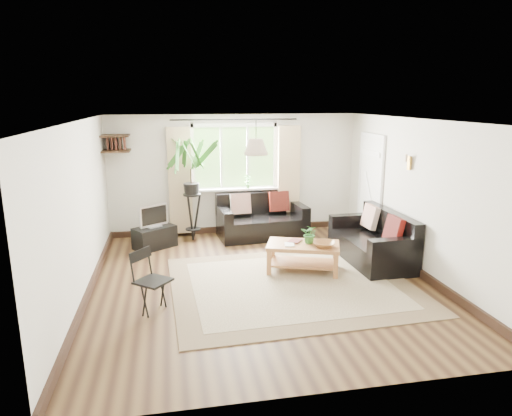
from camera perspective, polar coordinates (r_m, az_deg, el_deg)
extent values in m
plane|color=black|center=(6.99, 0.62, -9.16)|extent=(5.50, 5.50, 0.00)
plane|color=white|center=(6.46, 0.67, 10.90)|extent=(5.50, 5.50, 0.00)
cube|color=beige|center=(9.28, -2.70, 4.23)|extent=(5.00, 0.02, 2.40)
cube|color=beige|center=(4.07, 8.34, -8.12)|extent=(5.00, 0.02, 2.40)
cube|color=beige|center=(6.61, -21.12, -0.47)|extent=(0.02, 5.50, 2.40)
cube|color=beige|center=(7.51, 19.70, 1.24)|extent=(0.02, 5.50, 2.40)
cube|color=beige|center=(6.88, 4.48, -9.48)|extent=(3.62, 3.14, 0.02)
cube|color=silver|center=(9.01, 14.05, 2.26)|extent=(0.06, 0.96, 2.06)
imported|color=#2E6829|center=(7.26, 6.78, -3.24)|extent=(0.36, 0.35, 0.30)
imported|color=brown|center=(7.15, 8.53, -4.50)|extent=(0.43, 0.43, 0.08)
imported|color=white|center=(7.18, 3.60, -4.57)|extent=(0.19, 0.23, 0.02)
imported|color=brown|center=(7.39, 4.22, -4.03)|extent=(0.28, 0.30, 0.02)
cube|color=black|center=(8.65, -12.55, -3.59)|extent=(0.85, 0.76, 0.40)
imported|color=#2D6023|center=(9.22, -1.05, 3.33)|extent=(0.14, 0.10, 0.27)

